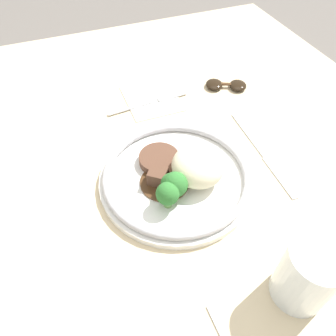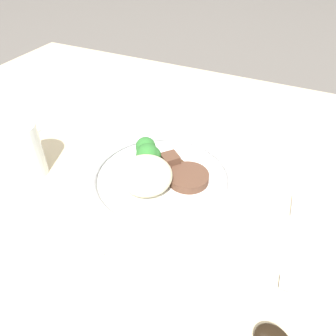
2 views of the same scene
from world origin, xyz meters
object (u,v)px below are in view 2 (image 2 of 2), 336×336
object	(u,v)px
fork	(290,246)
spoon	(37,130)
plate	(159,176)
knife	(106,259)
juice_glass	(22,153)

from	to	relation	value
fork	spoon	size ratio (longest dim) A/B	1.16
plate	knife	world-z (taller)	plate
knife	spoon	xyz separation A→B (m)	(0.32, -0.21, 0.00)
juice_glass	spoon	bearing A→B (deg)	-53.59
fork	knife	world-z (taller)	fork
knife	spoon	bearing A→B (deg)	-31.20
plate	spoon	bearing A→B (deg)	-7.48
fork	knife	xyz separation A→B (m)	(0.23, 0.13, -0.00)
plate	spoon	size ratio (longest dim) A/B	1.67
fork	spoon	bearing A→B (deg)	-103.60
plate	juice_glass	bearing A→B (deg)	17.98
juice_glass	plate	bearing A→B (deg)	-162.02
plate	fork	xyz separation A→B (m)	(-0.23, 0.04, -0.02)
fork	spoon	world-z (taller)	same
juice_glass	spoon	xyz separation A→B (m)	(0.09, -0.12, -0.04)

